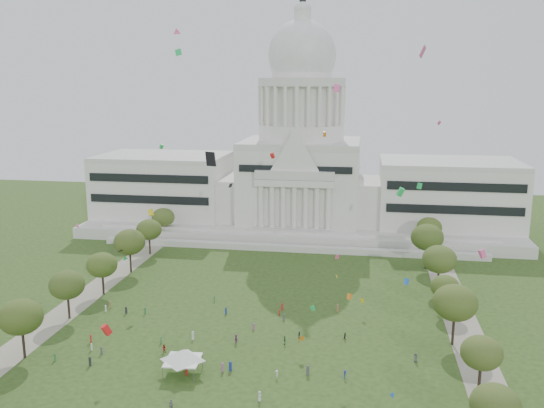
{
  "coord_description": "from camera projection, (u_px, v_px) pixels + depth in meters",
  "views": [
    {
      "loc": [
        24.13,
        -103.16,
        55.75
      ],
      "look_at": [
        0.0,
        45.0,
        24.0
      ],
      "focal_mm": 38.0,
      "sensor_mm": 36.0,
      "label": 1
    }
  ],
  "objects": [
    {
      "name": "person_9",
      "position": [
        345.0,
        375.0,
        110.35
      ],
      "size": [
        0.89,
        1.23,
        1.71
      ],
      "primitive_type": "imported",
      "rotation": [
        0.0,
        0.0,
        1.25
      ],
      "color": "navy",
      "rests_on": "ground"
    },
    {
      "name": "row_tree_r_3",
      "position": [
        445.0,
        287.0,
        139.79
      ],
      "size": [
        7.01,
        7.01,
        9.98
      ],
      "color": "black",
      "rests_on": "ground"
    },
    {
      "name": "row_tree_l_5",
      "position": [
        149.0,
        230.0,
        188.88
      ],
      "size": [
        8.33,
        8.33,
        11.85
      ],
      "color": "black",
      "rests_on": "ground"
    },
    {
      "name": "person_2",
      "position": [
        345.0,
        336.0,
        127.05
      ],
      "size": [
        0.91,
        0.91,
        1.64
      ],
      "primitive_type": "imported",
      "rotation": [
        0.0,
        0.0,
        0.77
      ],
      "color": "#26262B",
      "rests_on": "ground"
    },
    {
      "name": "row_tree_l_2",
      "position": [
        67.0,
        285.0,
        136.97
      ],
      "size": [
        8.42,
        8.42,
        11.97
      ],
      "color": "black",
      "rests_on": "ground"
    },
    {
      "name": "person_5",
      "position": [
        236.0,
        339.0,
        125.36
      ],
      "size": [
        1.37,
        2.04,
        2.05
      ],
      "primitive_type": "imported",
      "rotation": [
        0.0,
        0.0,
        1.93
      ],
      "color": "#994C8C",
      "rests_on": "ground"
    },
    {
      "name": "person_3",
      "position": [
        277.0,
        374.0,
        110.64
      ],
      "size": [
        0.61,
        1.08,
        1.62
      ],
      "primitive_type": "imported",
      "rotation": [
        0.0,
        0.0,
        4.78
      ],
      "color": "silver",
      "rests_on": "ground"
    },
    {
      "name": "row_tree_r_1",
      "position": [
        482.0,
        353.0,
        104.4
      ],
      "size": [
        7.58,
        7.58,
        10.78
      ],
      "color": "black",
      "rests_on": "ground"
    },
    {
      "name": "row_tree_r_2",
      "position": [
        455.0,
        303.0,
        122.83
      ],
      "size": [
        9.55,
        9.55,
        13.58
      ],
      "color": "black",
      "rests_on": "ground"
    },
    {
      "name": "kite_swarm",
      "position": [
        268.0,
        210.0,
        118.17
      ],
      "size": [
        84.55,
        100.42,
        63.24
      ],
      "color": "#E54C8C",
      "rests_on": "ground"
    },
    {
      "name": "row_tree_l_6",
      "position": [
        163.0,
        217.0,
        206.67
      ],
      "size": [
        8.19,
        8.19,
        11.64
      ],
      "color": "black",
      "rests_on": "ground"
    },
    {
      "name": "row_tree_r_0",
      "position": [
        495.0,
        405.0,
        87.35
      ],
      "size": [
        7.67,
        7.67,
        10.91
      ],
      "color": "black",
      "rests_on": "ground"
    },
    {
      "name": "ground",
      "position": [
        236.0,
        367.0,
        114.94
      ],
      "size": [
        400.0,
        400.0,
        0.0
      ],
      "primitive_type": "plane",
      "color": "#2A4418",
      "rests_on": "ground"
    },
    {
      "name": "row_tree_l_3",
      "position": [
        102.0,
        265.0,
        152.93
      ],
      "size": [
        8.12,
        8.12,
        11.55
      ],
      "color": "black",
      "rests_on": "ground"
    },
    {
      "name": "event_tent",
      "position": [
        183.0,
        355.0,
        111.64
      ],
      "size": [
        9.86,
        9.86,
        5.15
      ],
      "color": "#4C4C4C",
      "rests_on": "ground"
    },
    {
      "name": "person_10",
      "position": [
        299.0,
        335.0,
        127.77
      ],
      "size": [
        0.74,
        1.07,
        1.66
      ],
      "primitive_type": "imported",
      "rotation": [
        0.0,
        0.0,
        1.34
      ],
      "color": "#26262B",
      "rests_on": "ground"
    },
    {
      "name": "row_tree_r_4",
      "position": [
        439.0,
        259.0,
        154.3
      ],
      "size": [
        9.19,
        9.19,
        13.06
      ],
      "color": "black",
      "rests_on": "ground"
    },
    {
      "name": "row_tree_l_1",
      "position": [
        21.0,
        317.0,
        117.16
      ],
      "size": [
        8.86,
        8.86,
        12.59
      ],
      "color": "black",
      "rests_on": "ground"
    },
    {
      "name": "row_tree_r_6",
      "position": [
        429.0,
        228.0,
        191.05
      ],
      "size": [
        8.42,
        8.42,
        11.97
      ],
      "color": "black",
      "rests_on": "ground"
    },
    {
      "name": "person_6",
      "position": [
        260.0,
        396.0,
        102.52
      ],
      "size": [
        0.64,
        0.96,
        1.95
      ],
      "primitive_type": "imported",
      "rotation": [
        0.0,
        0.0,
        1.59
      ],
      "color": "silver",
      "rests_on": "ground"
    },
    {
      "name": "path_left",
      "position": [
        83.0,
        299.0,
        151.45
      ],
      "size": [
        8.0,
        160.0,
        0.04
      ],
      "primitive_type": "cube",
      "color": "gray",
      "rests_on": "ground"
    },
    {
      "name": "capitol",
      "position": [
        301.0,
        172.0,
        220.01
      ],
      "size": [
        160.0,
        64.5,
        91.3
      ],
      "color": "beige",
      "rests_on": "ground"
    },
    {
      "name": "person_4",
      "position": [
        285.0,
        340.0,
        124.77
      ],
      "size": [
        0.91,
        1.28,
        1.97
      ],
      "primitive_type": "imported",
      "rotation": [
        0.0,
        0.0,
        4.98
      ],
      "color": "#33723F",
      "rests_on": "ground"
    },
    {
      "name": "distant_crowd",
      "position": [
        191.0,
        333.0,
        128.76
      ],
      "size": [
        57.33,
        38.57,
        1.95
      ],
      "color": "#33723F",
      "rests_on": "ground"
    },
    {
      "name": "path_right",
      "position": [
        461.0,
        322.0,
        136.36
      ],
      "size": [
        8.0,
        160.0,
        0.04
      ],
      "primitive_type": "cube",
      "color": "gray",
      "rests_on": "ground"
    },
    {
      "name": "person_7",
      "position": [
        171.0,
        404.0,
        99.88
      ],
      "size": [
        0.88,
        0.83,
        1.94
      ],
      "primitive_type": "imported",
      "rotation": [
        0.0,
        0.0,
        3.77
      ],
      "color": "#4C4C51",
      "rests_on": "ground"
    },
    {
      "name": "row_tree_l_4",
      "position": [
        130.0,
        242.0,
        170.55
      ],
      "size": [
        9.29,
        9.29,
        13.21
      ],
      "color": "black",
      "rests_on": "ground"
    },
    {
      "name": "person_8",
      "position": [
        164.0,
        348.0,
        121.24
      ],
      "size": [
        0.9,
        0.61,
        1.75
      ],
      "primitive_type": "imported",
      "rotation": [
        0.0,
        0.0,
        3.03
      ],
      "color": "#B21E1E",
      "rests_on": "ground"
    },
    {
      "name": "row_tree_r_5",
      "position": [
        427.0,
        237.0,
        173.83
      ],
      "size": [
        9.82,
        9.82,
        13.96
      ],
      "color": "black",
      "rests_on": "ground"
    },
    {
      "name": "person_0",
      "position": [
        416.0,
        357.0,
        116.97
      ],
      "size": [
        1.11,
        1.01,
        1.91
      ],
      "primitive_type": "imported",
      "rotation": [
        0.0,
        0.0,
        5.72
      ],
      "color": "#4C4C51",
      "rests_on": "ground"
    }
  ]
}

